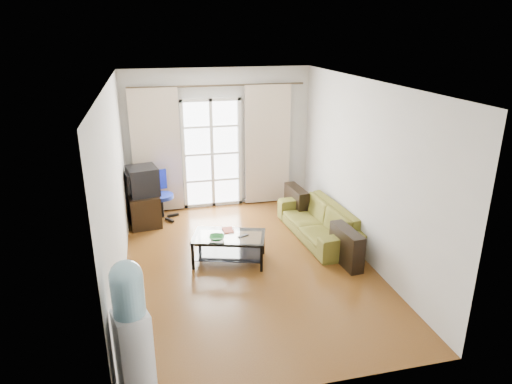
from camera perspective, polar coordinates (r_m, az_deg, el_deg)
floor at (r=7.02m, az=-1.03°, el=-8.98°), size 5.20×5.20×0.00m
ceiling at (r=6.19m, az=-1.18°, el=13.50°), size 5.20×5.20×0.00m
wall_back at (r=8.94m, az=-4.68°, el=6.63°), size 3.60×0.02×2.70m
wall_front at (r=4.18m, az=6.63°, el=-9.41°), size 3.60×0.02×2.70m
wall_left at (r=6.37m, az=-17.14°, el=0.30°), size 0.02×5.20×2.70m
wall_right at (r=7.06m, az=13.33°, el=2.56°), size 0.02×5.20×2.70m
french_door at (r=8.94m, az=-5.53°, el=4.77°), size 1.16×0.06×2.15m
curtain_rod at (r=8.67m, az=-4.77°, el=13.12°), size 3.30×0.04×0.04m
curtain_left at (r=8.77m, az=-12.32°, el=4.95°), size 0.90×0.07×2.35m
curtain_right at (r=9.05m, az=1.45°, el=5.87°), size 0.90×0.07×2.35m
radiator at (r=9.28m, az=0.48°, el=0.63°), size 0.64×0.12×0.64m
sofa at (r=7.83m, az=7.81°, el=-3.66°), size 2.07×1.06×0.57m
coffee_table at (r=6.98m, az=-3.37°, el=-6.60°), size 1.21×0.90×0.44m
bowl at (r=6.78m, az=-4.93°, el=-5.73°), size 0.33×0.33×0.06m
book at (r=7.04m, az=-4.16°, el=-4.86°), size 0.18×0.23×0.02m
remote at (r=6.86m, az=-1.61°, el=-5.50°), size 0.18×0.11×0.02m
tv_stand at (r=8.56m, az=-13.83°, el=-1.99°), size 0.61×0.84×0.57m
crt_tv at (r=8.35m, az=-14.14°, el=1.36°), size 0.63×0.64×0.50m
task_chair at (r=8.70m, az=-11.71°, el=-1.60°), size 0.76×0.76×0.90m
water_cooler at (r=4.50m, az=-15.27°, el=-16.31°), size 0.38×0.38×1.49m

